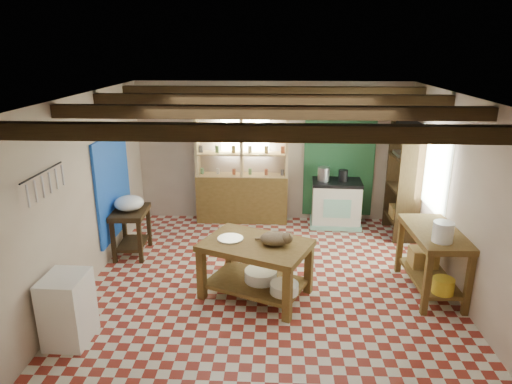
{
  "coord_description": "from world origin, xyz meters",
  "views": [
    {
      "loc": [
        0.08,
        -5.83,
        3.2
      ],
      "look_at": [
        -0.2,
        0.3,
        1.23
      ],
      "focal_mm": 32.0,
      "sensor_mm": 36.0,
      "label": 1
    }
  ],
  "objects_px": {
    "prep_table": "(132,232)",
    "cat": "(275,238)",
    "work_table": "(256,269)",
    "right_counter": "(431,261)",
    "stove": "(336,203)",
    "white_cabinet": "(68,309)"
  },
  "relations": [
    {
      "from": "prep_table",
      "to": "cat",
      "type": "height_order",
      "value": "cat"
    },
    {
      "from": "work_table",
      "to": "right_counter",
      "type": "distance_m",
      "value": 2.36
    },
    {
      "from": "prep_table",
      "to": "cat",
      "type": "relative_size",
      "value": 1.95
    },
    {
      "from": "prep_table",
      "to": "cat",
      "type": "xyz_separation_m",
      "value": [
        2.28,
        -1.24,
        0.48
      ]
    },
    {
      "from": "stove",
      "to": "white_cabinet",
      "type": "xyz_separation_m",
      "value": [
        -3.41,
        -3.64,
        -0.03
      ]
    },
    {
      "from": "work_table",
      "to": "cat",
      "type": "xyz_separation_m",
      "value": [
        0.25,
        -0.05,
        0.47
      ]
    },
    {
      "from": "right_counter",
      "to": "cat",
      "type": "relative_size",
      "value": 3.26
    },
    {
      "from": "prep_table",
      "to": "white_cabinet",
      "type": "height_order",
      "value": "white_cabinet"
    },
    {
      "from": "white_cabinet",
      "to": "cat",
      "type": "height_order",
      "value": "cat"
    },
    {
      "from": "stove",
      "to": "right_counter",
      "type": "xyz_separation_m",
      "value": [
        0.99,
        -2.36,
        0.02
      ]
    },
    {
      "from": "work_table",
      "to": "right_counter",
      "type": "bearing_deg",
      "value": 28.27
    },
    {
      "from": "stove",
      "to": "prep_table",
      "type": "height_order",
      "value": "stove"
    },
    {
      "from": "prep_table",
      "to": "work_table",
      "type": "bearing_deg",
      "value": -33.48
    },
    {
      "from": "work_table",
      "to": "right_counter",
      "type": "height_order",
      "value": "right_counter"
    },
    {
      "from": "white_cabinet",
      "to": "prep_table",
      "type": "bearing_deg",
      "value": 90.96
    },
    {
      "from": "work_table",
      "to": "right_counter",
      "type": "relative_size",
      "value": 1.08
    },
    {
      "from": "stove",
      "to": "cat",
      "type": "height_order",
      "value": "cat"
    },
    {
      "from": "work_table",
      "to": "cat",
      "type": "distance_m",
      "value": 0.53
    },
    {
      "from": "right_counter",
      "to": "cat",
      "type": "height_order",
      "value": "cat"
    },
    {
      "from": "stove",
      "to": "cat",
      "type": "bearing_deg",
      "value": -110.18
    },
    {
      "from": "stove",
      "to": "prep_table",
      "type": "bearing_deg",
      "value": -155.16
    },
    {
      "from": "stove",
      "to": "cat",
      "type": "xyz_separation_m",
      "value": [
        -1.11,
        -2.61,
        0.42
      ]
    }
  ]
}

